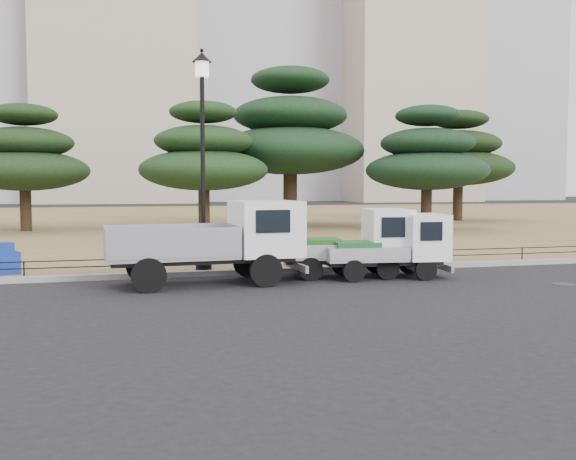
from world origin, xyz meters
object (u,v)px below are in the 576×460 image
object	(u,v)px
truck_large	(216,238)
truck_kei_front	(357,243)
street_lamp	(202,124)
truck_kei_rear	(394,246)

from	to	relation	value
truck_large	truck_kei_front	xyz separation A→B (m)	(3.99, 0.35, -0.25)
street_lamp	truck_kei_rear	bearing A→B (deg)	-20.62
truck_kei_front	street_lamp	xyz separation A→B (m)	(-4.11, 1.40, 3.32)
truck_large	truck_kei_rear	world-z (taller)	truck_large
truck_large	truck_kei_rear	distance (m)	4.90
truck_large	street_lamp	world-z (taller)	street_lamp
truck_kei_rear	street_lamp	xyz separation A→B (m)	(-5.01, 1.89, 3.39)
truck_kei_front	street_lamp	distance (m)	5.47
truck_kei_front	street_lamp	size ratio (longest dim) A/B	0.62
truck_large	truck_kei_front	bearing A→B (deg)	1.87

